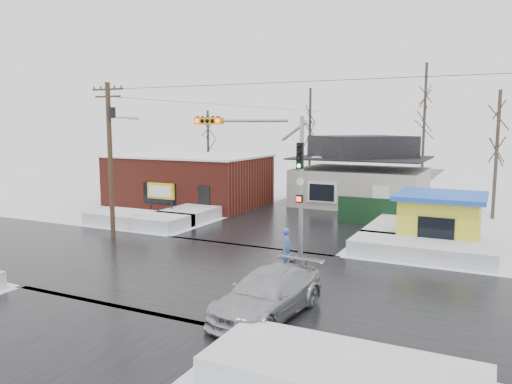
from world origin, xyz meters
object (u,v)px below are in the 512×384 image
at_px(utility_pole, 111,151).
at_px(car, 268,294).
at_px(traffic_signal, 270,168).
at_px(pedestrian, 287,248).
at_px(marquee_sign, 161,192).
at_px(kiosk, 440,219).

bearing_deg(utility_pole, car, -27.87).
distance_m(traffic_signal, pedestrian, 3.84).
bearing_deg(traffic_signal, marquee_sign, 150.28).
xyz_separation_m(kiosk, car, (-4.20, -13.49, -0.68)).
xyz_separation_m(marquee_sign, kiosk, (18.50, 0.50, -0.46)).
xyz_separation_m(traffic_signal, utility_pole, (-10.36, 0.53, 0.57)).
distance_m(kiosk, car, 14.14).
height_order(marquee_sign, car, marquee_sign).
bearing_deg(kiosk, utility_pole, -159.56).
height_order(utility_pole, car, utility_pole).
height_order(pedestrian, car, pedestrian).
distance_m(marquee_sign, pedestrian, 14.47).
xyz_separation_m(marquee_sign, pedestrian, (12.56, -7.12, -1.00)).
relative_size(traffic_signal, marquee_sign, 2.75).
bearing_deg(utility_pole, pedestrian, -5.59).
bearing_deg(marquee_sign, utility_pole, -79.87).
bearing_deg(car, marquee_sign, 143.56).
bearing_deg(pedestrian, car, -173.50).
distance_m(marquee_sign, car, 19.35).
height_order(marquee_sign, pedestrian, marquee_sign).
xyz_separation_m(traffic_signal, car, (2.86, -6.46, -3.75)).
relative_size(utility_pole, marquee_sign, 3.53).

